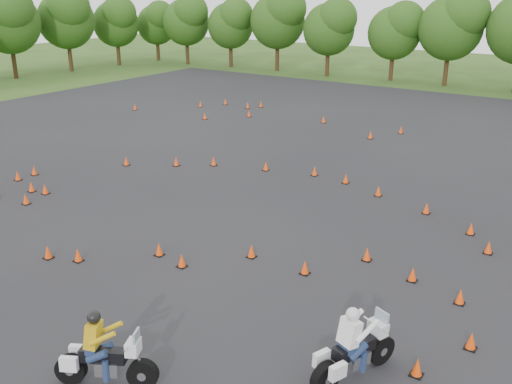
# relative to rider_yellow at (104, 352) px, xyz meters

# --- Properties ---
(ground) EXTENTS (140.00, 140.00, 0.00)m
(ground) POSITION_rel_rider_yellow_xyz_m (-2.71, 6.31, -0.96)
(ground) COLOR #2D5119
(ground) RESTS_ON ground
(asphalt_pad) EXTENTS (62.00, 62.00, 0.00)m
(asphalt_pad) POSITION_rel_rider_yellow_xyz_m (-2.71, 12.31, -0.96)
(asphalt_pad) COLOR black
(asphalt_pad) RESTS_ON ground
(traffic_cones) EXTENTS (36.55, 32.95, 0.45)m
(traffic_cones) POSITION_rel_rider_yellow_xyz_m (-2.82, 11.91, -0.73)
(traffic_cones) COLOR #F2440A
(traffic_cones) RESTS_ON asphalt_pad
(rider_yellow) EXTENTS (2.55, 1.82, 1.91)m
(rider_yellow) POSITION_rel_rider_yellow_xyz_m (0.00, 0.00, 0.00)
(rider_yellow) COLOR gold
(rider_yellow) RESTS_ON ground
(rider_white) EXTENTS (1.66, 2.72, 2.01)m
(rider_white) POSITION_rel_rider_yellow_xyz_m (4.65, 3.54, 0.05)
(rider_white) COLOR white
(rider_white) RESTS_ON ground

